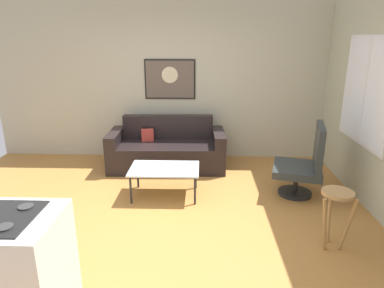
{
  "coord_description": "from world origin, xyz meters",
  "views": [
    {
      "loc": [
        0.49,
        -3.55,
        2.11
      ],
      "look_at": [
        0.35,
        0.9,
        0.7
      ],
      "focal_mm": 31.87,
      "sensor_mm": 36.0,
      "label": 1
    }
  ],
  "objects": [
    {
      "name": "ground",
      "position": [
        0.0,
        0.0,
        -0.02
      ],
      "size": [
        6.4,
        6.4,
        0.04
      ],
      "primitive_type": "cube",
      "color": "#A87135"
    },
    {
      "name": "back_wall",
      "position": [
        0.0,
        2.42,
        1.4
      ],
      "size": [
        6.4,
        0.05,
        2.8
      ],
      "primitive_type": "cube",
      "color": "#B0AC93",
      "rests_on": "ground"
    },
    {
      "name": "couch",
      "position": [
        -0.1,
        1.83,
        0.29
      ],
      "size": [
        1.91,
        0.87,
        0.82
      ],
      "color": "black",
      "rests_on": "ground"
    },
    {
      "name": "coffee_table",
      "position": [
        -0.02,
        0.74,
        0.37
      ],
      "size": [
        0.93,
        0.6,
        0.41
      ],
      "color": "silver",
      "rests_on": "ground"
    },
    {
      "name": "armchair",
      "position": [
        1.88,
        0.81,
        0.46
      ],
      "size": [
        0.77,
        0.79,
        1.01
      ],
      "color": "black",
      "rests_on": "ground"
    },
    {
      "name": "bar_stool",
      "position": [
        1.85,
        -0.42,
        0.49
      ],
      "size": [
        0.36,
        0.36,
        0.64
      ],
      "color": "#A27945",
      "rests_on": "ground"
    },
    {
      "name": "wall_painting",
      "position": [
        -0.08,
        2.38,
        1.4
      ],
      "size": [
        0.88,
        0.03,
        0.68
      ],
      "color": "black"
    },
    {
      "name": "window",
      "position": [
        2.59,
        0.9,
        1.43
      ],
      "size": [
        0.03,
        1.32,
        1.4
      ],
      "color": "silver"
    }
  ]
}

